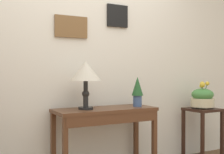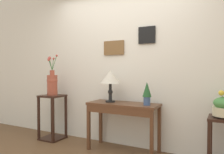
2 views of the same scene
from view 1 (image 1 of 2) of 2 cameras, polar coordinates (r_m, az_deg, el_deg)
The scene contains 6 objects.
back_wall_with_art at distance 3.31m, azimuth -5.58°, elevation 6.17°, with size 9.00×0.13×2.80m.
console_table at distance 3.08m, azimuth -1.14°, elevation -8.06°, with size 1.06×0.42×0.73m.
table_lamp at distance 2.97m, azimuth -5.08°, elevation 0.76°, with size 0.31×0.31×0.48m.
potted_plant_on_console at distance 3.23m, azimuth 4.90°, elevation -2.49°, with size 0.12×0.12×0.32m.
pedestal_stand_right at distance 3.93m, azimuth 16.95°, elevation -10.48°, with size 0.37×0.37×0.65m.
planter_bowl_wide_right at distance 3.86m, azimuth 16.98°, elevation -3.82°, with size 0.29×0.29×0.33m.
Camera 1 is at (-1.27, -1.62, 1.09)m, focal length 47.65 mm.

